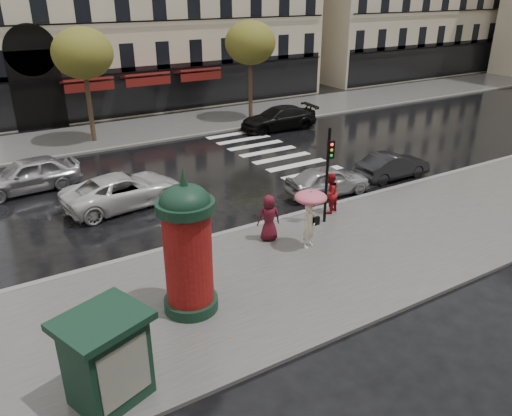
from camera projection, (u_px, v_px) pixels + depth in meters
ground at (294, 262)px, 17.07m from camera, size 160.00×160.00×0.00m
near_sidewalk at (302, 267)px, 16.66m from camera, size 90.00×7.00×0.12m
far_sidewalk at (122, 133)px, 31.88m from camera, size 90.00×6.00×0.12m
near_kerb at (249, 227)px, 19.38m from camera, size 90.00×0.25×0.14m
far_kerb at (137, 144)px, 29.53m from camera, size 90.00×0.25×0.14m
zebra_crossing at (282, 158)px, 27.41m from camera, size 3.60×11.75×0.01m
tree_far_left at (83, 54)px, 28.07m from camera, size 3.40×3.40×6.64m
tree_far_right at (250, 43)px, 33.30m from camera, size 3.40×3.40×6.64m
woman_umbrella at (310, 210)px, 17.25m from camera, size 1.13×1.13×2.17m
woman_red at (330, 193)px, 20.19m from camera, size 0.99×0.88×1.69m
man_burgundy at (269, 218)px, 17.99m from camera, size 0.96×0.76×1.73m
morris_column at (188, 245)px, 13.60m from camera, size 1.60×1.60×4.30m
traffic_light at (328, 167)px, 18.74m from camera, size 0.28×0.37×3.79m
newsstand at (107, 358)px, 10.83m from camera, size 2.22×2.04×2.18m
car_silver at (328, 180)px, 22.37m from camera, size 4.06×1.99×1.33m
car_darkgrey at (393, 166)px, 24.31m from camera, size 3.86×1.43×1.26m
car_white at (123, 190)px, 21.18m from camera, size 5.32×2.92×1.41m
car_black at (278, 118)px, 32.61m from camera, size 5.28×2.52×1.49m
car_far_silver at (28, 175)px, 22.70m from camera, size 4.70×2.16×1.56m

